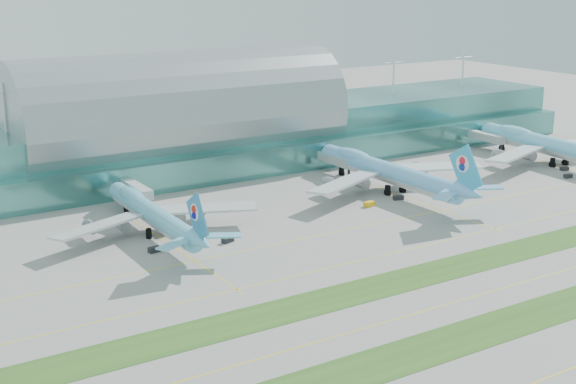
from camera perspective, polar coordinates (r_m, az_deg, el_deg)
ground at (r=191.48m, az=8.87°, el=-6.34°), size 700.00×700.00×0.00m
terminal at (r=292.67m, az=-7.75°, el=4.26°), size 340.00×69.10×36.00m
grass_strip_near at (r=173.22m, az=15.00°, el=-9.12°), size 420.00×12.00×0.08m
grass_strip_far at (r=192.86m, az=8.48°, el=-6.14°), size 420.00×12.00×0.08m
taxiline_b at (r=182.05m, az=11.77°, el=-7.67°), size 420.00×0.35×0.01m
taxiline_c at (r=204.38m, az=5.56°, el=-4.79°), size 420.00×0.35×0.01m
taxiline_d at (r=221.11m, az=2.08°, el=-3.13°), size 420.00×0.35×0.01m
airliner_b at (r=224.96m, az=-9.65°, el=-1.46°), size 60.32×68.37×18.84m
airliner_c at (r=266.27m, az=7.03°, el=1.53°), size 70.86×80.30×22.13m
airliner_d at (r=317.79m, az=18.17°, el=3.20°), size 73.37×83.47×22.96m
gse_c at (r=211.07m, az=-9.49°, el=-4.06°), size 3.20×1.83×1.45m
gse_d at (r=216.19m, az=-4.31°, el=-3.41°), size 3.78×2.77×1.39m
gse_e at (r=249.38m, az=5.80°, el=-0.85°), size 3.63×2.45×1.44m
gse_f at (r=257.38m, az=7.86°, el=-0.40°), size 3.66×2.37×1.42m
gse_g at (r=298.49m, az=19.29°, el=1.08°), size 3.21×2.02×1.38m
gse_h at (r=309.41m, az=19.06°, el=1.58°), size 3.43×2.07×1.27m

